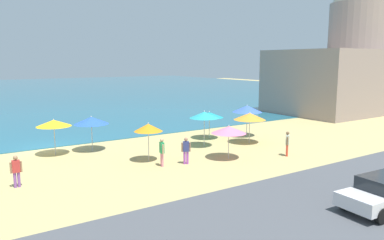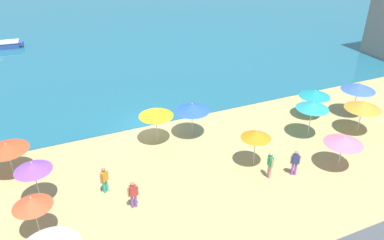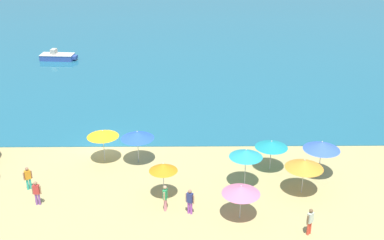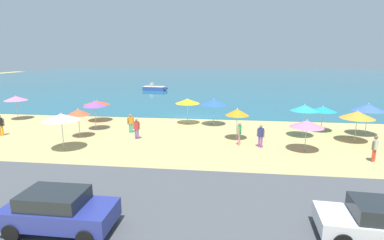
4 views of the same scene
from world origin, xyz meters
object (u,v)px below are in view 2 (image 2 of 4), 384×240
Objects in this scene: beach_umbrella_4 at (256,134)px; beach_umbrella_11 at (313,105)px; beach_umbrella_8 at (315,93)px; bather_1 at (104,179)px; beach_umbrella_3 at (363,105)px; bather_2 at (133,193)px; beach_umbrella_0 at (192,108)px; bather_4 at (270,164)px; skiff_nearshore at (1,45)px; beach_umbrella_7 at (6,147)px; beach_umbrella_5 at (359,87)px; beach_umbrella_10 at (344,140)px; bather_5 at (295,161)px; beach_umbrella_2 at (156,113)px; beach_umbrella_1 at (32,167)px; beach_umbrella_9 at (32,202)px.

beach_umbrella_11 is (5.27, 1.38, 0.21)m from beach_umbrella_4.
beach_umbrella_4 is at bearing -165.27° from beach_umbrella_11.
bather_1 is at bearing -171.41° from beach_umbrella_8.
bather_2 is at bearing -175.88° from beach_umbrella_3.
beach_umbrella_0 reaches higher than bather_4.
skiff_nearshore is at bearing 114.86° from beach_umbrella_4.
beach_umbrella_7 is 1.52× the size of bather_1.
beach_umbrella_5 is at bearing 10.27° from bather_2.
beach_umbrella_10 is at bearing -14.09° from bather_1.
beach_umbrella_0 reaches higher than beach_umbrella_8.
beach_umbrella_0 is 7.80m from bather_1.
bather_1 is at bearing 164.58° from bather_5.
beach_umbrella_7 reaches higher than bather_1.
beach_umbrella_8 is at bearing -6.67° from beach_umbrella_2.
beach_umbrella_8 is (20.80, -1.42, 0.11)m from beach_umbrella_7.
beach_umbrella_1 reaches higher than beach_umbrella_7.
beach_umbrella_4 is at bearing 96.20° from bather_4.
beach_umbrella_0 is 1.00× the size of beach_umbrella_2.
beach_umbrella_3 is 17.75m from bather_1.
beach_umbrella_7 is 1.49× the size of bather_2.
bather_1 is 9.35m from bather_4.
beach_umbrella_5 is 37.70m from skiff_nearshore.
beach_umbrella_5 is at bearing 13.74° from beach_umbrella_4.
beach_umbrella_5 is (10.47, 2.56, 0.16)m from beach_umbrella_4.
bather_5 is (6.16, -6.71, -1.26)m from beach_umbrella_2.
beach_umbrella_9 is 0.87× the size of beach_umbrella_11.
beach_umbrella_1 reaches higher than beach_umbrella_4.
bather_2 is at bearing -44.60° from beach_umbrella_7.
beach_umbrella_4 is 1.06× the size of beach_umbrella_9.
beach_umbrella_11 is 1.67× the size of bather_1.
beach_umbrella_1 is 12.33m from beach_umbrella_4.
beach_umbrella_1 is 1.04× the size of beach_umbrella_2.
bather_1 is 2.13m from bather_2.
bather_5 is at bearing -13.89° from bather_4.
beach_umbrella_11 is at bearing 165.48° from beach_umbrella_3.
bather_5 is 36.39m from skiff_nearshore.
beach_umbrella_10 is (16.81, -3.94, -0.38)m from beach_umbrella_1.
beach_umbrella_3 is 3.72m from beach_umbrella_11.
bather_4 is (12.59, -0.62, -1.07)m from beach_umbrella_9.
beach_umbrella_9 reaches higher than skiff_nearshore.
skiff_nearshore is at bearing 128.28° from beach_umbrella_8.
beach_umbrella_1 reaches higher than bather_5.
beach_umbrella_5 is at bearing -5.69° from beach_umbrella_7.
beach_umbrella_5 is (12.51, -2.13, 0.16)m from beach_umbrella_0.
bather_1 is at bearing -178.80° from beach_umbrella_11.
beach_umbrella_3 is (13.37, -4.45, -0.09)m from beach_umbrella_2.
beach_umbrella_3 is at bearing -62.95° from beach_umbrella_8.
beach_umbrella_7 is 16.62m from bather_5.
beach_umbrella_3 is 22.82m from beach_umbrella_7.
beach_umbrella_5 is at bearing -16.85° from beach_umbrella_8.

